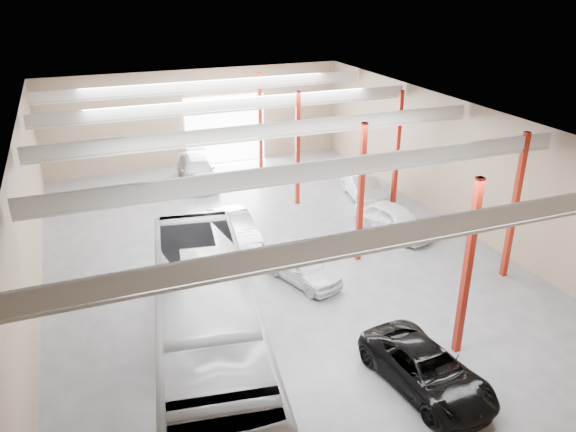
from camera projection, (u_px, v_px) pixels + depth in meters
depot_shell at (271, 159)px, 27.18m from camera, size 22.12×32.12×7.06m
coach_bus at (207, 329)px, 19.32m from camera, size 5.42×14.39×3.92m
black_sedan at (427, 369)px, 19.25m from camera, size 3.05×5.57×1.48m
car_row_a at (302, 267)px, 25.98m from camera, size 2.97×4.56×1.44m
car_row_b at (235, 228)px, 29.82m from camera, size 1.82×4.88×1.59m
car_row_c at (197, 171)px, 38.24m from camera, size 2.81×5.94×1.67m
car_right_near at (363, 187)px, 35.52m from camera, size 2.20×4.74×1.51m
car_right_far at (394, 219)px, 30.75m from camera, size 3.24×5.18×1.65m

